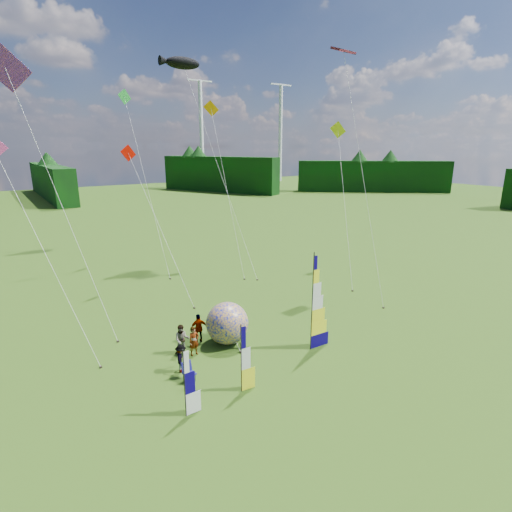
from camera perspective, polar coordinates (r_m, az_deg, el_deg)
ground at (r=21.34m, az=8.62°, el=-16.43°), size 220.00×220.00×0.00m
treeline_ring at (r=19.54m, az=9.09°, el=-6.40°), size 210.00×210.00×8.00m
turbine_left at (r=136.10m, az=3.49°, el=16.98°), size 8.00×1.20×30.00m
turbine_right at (r=128.77m, az=-7.80°, el=16.96°), size 8.00×1.20×30.00m
feather_banner_main at (r=22.43m, az=8.03°, el=-6.83°), size 1.48×0.15×5.53m
side_banner_left at (r=19.07m, az=-2.12°, el=-14.62°), size 0.93×0.18×3.31m
side_banner_far at (r=17.84m, az=-10.16°, el=-17.66°), size 0.91×0.11×3.06m
bol_inflatable at (r=23.62m, az=-4.13°, el=-9.55°), size 3.09×3.09×2.48m
spectator_a at (r=22.73m, az=-8.85°, el=-11.91°), size 0.63×0.44×1.66m
spectator_b at (r=22.94m, az=-10.53°, el=-11.64°), size 0.93×0.74×1.72m
spectator_c at (r=21.34m, az=-10.66°, el=-14.18°), size 0.71×1.03×1.50m
spectator_d at (r=24.03m, az=-8.16°, el=-10.18°), size 1.10×0.66×1.76m
camp_chair at (r=20.61m, az=-9.51°, el=-16.07°), size 0.64×0.64×1.00m
kite_whale at (r=37.66m, az=-5.51°, el=14.11°), size 9.55×16.03×20.78m
kite_rainbow_delta at (r=25.69m, az=-26.21°, el=8.75°), size 10.23×12.18×17.82m
kite_parafoil at (r=31.12m, az=15.14°, el=13.02°), size 6.65×11.68×20.35m
small_kite_red at (r=30.97m, az=-13.69°, el=5.12°), size 6.04×11.22×11.79m
small_kite_orange at (r=36.86m, az=-4.18°, el=10.31°), size 7.62×11.16×15.89m
small_kite_yellow at (r=35.99m, az=12.60°, el=8.37°), size 11.89×13.15×14.03m
small_kite_pink at (r=22.93m, az=-27.78°, el=0.97°), size 6.00×7.47×12.36m
small_kite_green at (r=39.08m, az=-15.52°, el=11.02°), size 6.92×13.53×17.16m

